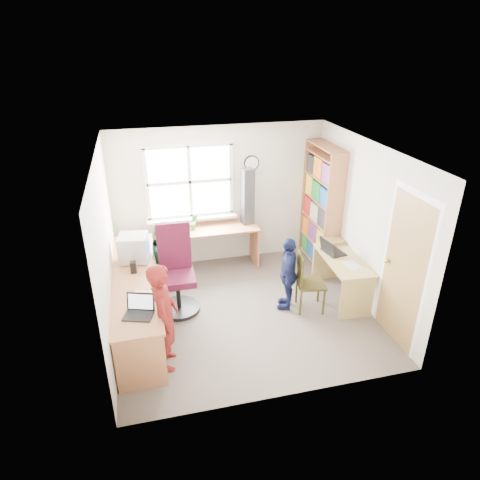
{
  "coord_description": "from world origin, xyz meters",
  "views": [
    {
      "loc": [
        -1.31,
        -5.07,
        3.69
      ],
      "look_at": [
        0.0,
        0.25,
        1.05
      ],
      "focal_mm": 32.0,
      "sensor_mm": 36.0,
      "label": 1
    }
  ],
  "objects_px": {
    "person_green": "(167,260)",
    "wooden_chair": "(306,280)",
    "laptop_right": "(331,250)",
    "cd_tower": "(248,197)",
    "crt_monitor": "(134,248)",
    "laptop_left": "(139,310)",
    "person_navy": "(288,273)",
    "right_desk": "(342,269)",
    "bookshelf": "(321,209)",
    "person_red": "(164,317)",
    "swivel_chair": "(177,274)",
    "l_desk": "(153,308)",
    "potted_plant": "(193,222)"
  },
  "relations": [
    {
      "from": "right_desk",
      "to": "potted_plant",
      "type": "distance_m",
      "value": 2.51
    },
    {
      "from": "person_navy",
      "to": "laptop_right",
      "type": "bearing_deg",
      "value": 131.59
    },
    {
      "from": "laptop_right",
      "to": "potted_plant",
      "type": "distance_m",
      "value": 2.27
    },
    {
      "from": "l_desk",
      "to": "cd_tower",
      "type": "height_order",
      "value": "cd_tower"
    },
    {
      "from": "l_desk",
      "to": "person_red",
      "type": "distance_m",
      "value": 0.62
    },
    {
      "from": "swivel_chair",
      "to": "laptop_right",
      "type": "height_order",
      "value": "swivel_chair"
    },
    {
      "from": "l_desk",
      "to": "crt_monitor",
      "type": "height_order",
      "value": "crt_monitor"
    },
    {
      "from": "swivel_chair",
      "to": "potted_plant",
      "type": "height_order",
      "value": "swivel_chair"
    },
    {
      "from": "laptop_left",
      "to": "person_navy",
      "type": "height_order",
      "value": "person_navy"
    },
    {
      "from": "bookshelf",
      "to": "crt_monitor",
      "type": "xyz_separation_m",
      "value": [
        -3.13,
        -0.63,
        -0.05
      ]
    },
    {
      "from": "right_desk",
      "to": "crt_monitor",
      "type": "relative_size",
      "value": 2.62
    },
    {
      "from": "cd_tower",
      "to": "person_navy",
      "type": "relative_size",
      "value": 0.86
    },
    {
      "from": "person_green",
      "to": "wooden_chair",
      "type": "bearing_deg",
      "value": -79.29
    },
    {
      "from": "l_desk",
      "to": "person_navy",
      "type": "height_order",
      "value": "person_navy"
    },
    {
      "from": "l_desk",
      "to": "laptop_right",
      "type": "distance_m",
      "value": 2.79
    },
    {
      "from": "right_desk",
      "to": "person_red",
      "type": "relative_size",
      "value": 0.86
    },
    {
      "from": "wooden_chair",
      "to": "laptop_right",
      "type": "height_order",
      "value": "laptop_right"
    },
    {
      "from": "crt_monitor",
      "to": "person_green",
      "type": "relative_size",
      "value": 0.37
    },
    {
      "from": "laptop_right",
      "to": "person_navy",
      "type": "bearing_deg",
      "value": 98.22
    },
    {
      "from": "swivel_chair",
      "to": "cd_tower",
      "type": "height_order",
      "value": "cd_tower"
    },
    {
      "from": "right_desk",
      "to": "person_red",
      "type": "xyz_separation_m",
      "value": [
        -2.72,
        -0.87,
        0.21
      ]
    },
    {
      "from": "laptop_left",
      "to": "potted_plant",
      "type": "bearing_deg",
      "value": 85.08
    },
    {
      "from": "bookshelf",
      "to": "laptop_right",
      "type": "bearing_deg",
      "value": -103.33
    },
    {
      "from": "bookshelf",
      "to": "person_red",
      "type": "relative_size",
      "value": 1.51
    },
    {
      "from": "crt_monitor",
      "to": "laptop_left",
      "type": "height_order",
      "value": "crt_monitor"
    },
    {
      "from": "laptop_left",
      "to": "person_green",
      "type": "height_order",
      "value": "person_green"
    },
    {
      "from": "wooden_chair",
      "to": "crt_monitor",
      "type": "height_order",
      "value": "crt_monitor"
    },
    {
      "from": "crt_monitor",
      "to": "laptop_left",
      "type": "xyz_separation_m",
      "value": [
        0.02,
        -1.34,
        -0.15
      ]
    },
    {
      "from": "crt_monitor",
      "to": "person_navy",
      "type": "bearing_deg",
      "value": -5.67
    },
    {
      "from": "bookshelf",
      "to": "wooden_chair",
      "type": "distance_m",
      "value": 1.61
    },
    {
      "from": "laptop_right",
      "to": "person_green",
      "type": "xyz_separation_m",
      "value": [
        -2.45,
        0.47,
        -0.11
      ]
    },
    {
      "from": "swivel_chair",
      "to": "crt_monitor",
      "type": "xyz_separation_m",
      "value": [
        -0.56,
        0.21,
        0.39
      ]
    },
    {
      "from": "crt_monitor",
      "to": "person_navy",
      "type": "relative_size",
      "value": 0.4
    },
    {
      "from": "person_navy",
      "to": "right_desk",
      "type": "bearing_deg",
      "value": 116.11
    },
    {
      "from": "right_desk",
      "to": "bookshelf",
      "type": "distance_m",
      "value": 1.28
    },
    {
      "from": "l_desk",
      "to": "swivel_chair",
      "type": "bearing_deg",
      "value": 58.64
    },
    {
      "from": "cd_tower",
      "to": "person_green",
      "type": "height_order",
      "value": "cd_tower"
    },
    {
      "from": "right_desk",
      "to": "crt_monitor",
      "type": "height_order",
      "value": "crt_monitor"
    },
    {
      "from": "potted_plant",
      "to": "person_green",
      "type": "relative_size",
      "value": 0.22
    },
    {
      "from": "right_desk",
      "to": "potted_plant",
      "type": "xyz_separation_m",
      "value": [
        -2.04,
        1.4,
        0.4
      ]
    },
    {
      "from": "wooden_chair",
      "to": "laptop_left",
      "type": "distance_m",
      "value": 2.46
    },
    {
      "from": "laptop_left",
      "to": "cd_tower",
      "type": "relative_size",
      "value": 0.41
    },
    {
      "from": "right_desk",
      "to": "person_navy",
      "type": "bearing_deg",
      "value": -174.19
    },
    {
      "from": "l_desk",
      "to": "person_green",
      "type": "height_order",
      "value": "person_green"
    },
    {
      "from": "cd_tower",
      "to": "wooden_chair",
      "type": "bearing_deg",
      "value": -83.83
    },
    {
      "from": "swivel_chair",
      "to": "person_green",
      "type": "bearing_deg",
      "value": 107.71
    },
    {
      "from": "swivel_chair",
      "to": "person_red",
      "type": "bearing_deg",
      "value": -101.48
    },
    {
      "from": "laptop_left",
      "to": "potted_plant",
      "type": "distance_m",
      "value": 2.41
    },
    {
      "from": "laptop_right",
      "to": "cd_tower",
      "type": "distance_m",
      "value": 1.67
    },
    {
      "from": "right_desk",
      "to": "person_red",
      "type": "distance_m",
      "value": 2.86
    }
  ]
}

